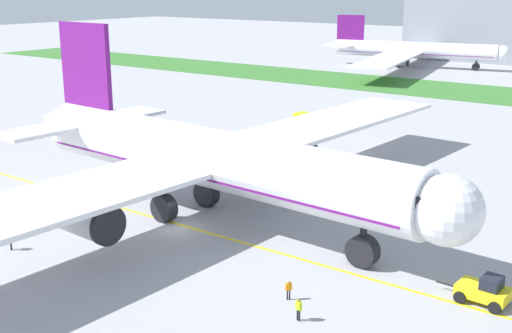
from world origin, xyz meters
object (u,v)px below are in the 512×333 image
Objects in this scene: service_truck_baggage_loader at (311,121)px; ground_crew_wingwalker_port at (10,239)px; ground_crew_wingwalker_starboard at (289,288)px; airliner_foreground at (205,158)px; ground_crew_marshaller_front at (299,307)px; pushback_tug at (485,290)px; parked_airliner_far_left at (411,50)px.

ground_crew_wingwalker_port is at bearing -85.25° from service_truck_baggage_loader.
ground_crew_wingwalker_port is 1.09× the size of ground_crew_wingwalker_starboard.
airliner_foreground reaches higher than ground_crew_marshaller_front.
ground_crew_wingwalker_port is at bearing -170.83° from ground_crew_marshaller_front.
airliner_foreground is 28.49m from pushback_tug.
pushback_tug is 39.51m from ground_crew_wingwalker_port.
pushback_tug is 3.54× the size of ground_crew_wingwalker_starboard.
service_truck_baggage_loader is 0.07× the size of parked_airliner_far_left.
parked_airliner_far_left is at bearing 105.02° from airliner_foreground.
pushback_tug is at bearing -3.01° from airliner_foreground.
ground_crew_marshaller_front is (27.17, 4.38, 0.01)m from ground_crew_wingwalker_port.
airliner_foreground reaches higher than ground_crew_wingwalker_port.
ground_crew_wingwalker_starboard is (-2.30, 2.21, -0.09)m from ground_crew_marshaller_front.
airliner_foreground is 19.06m from ground_crew_wingwalker_port.
parked_airliner_far_left is (-34.10, 127.11, -1.53)m from airliner_foreground.
ground_crew_wingwalker_port reaches higher than ground_crew_wingwalker_starboard.
pushback_tug is 3.25× the size of ground_crew_wingwalker_port.
service_truck_baggage_loader reaches higher than ground_crew_marshaller_front.
parked_airliner_far_left is (-25.36, 143.22, 3.71)m from ground_crew_wingwalker_port.
parked_airliner_far_left is at bearing 110.72° from ground_crew_marshaller_front.
ground_crew_wingwalker_starboard is at bearing 14.85° from ground_crew_wingwalker_port.
pushback_tug is 3.22× the size of ground_crew_marshaller_front.
ground_crew_wingwalker_port is (-8.74, -16.11, -5.25)m from airliner_foreground.
parked_airliner_far_left reaches higher than ground_crew_wingwalker_port.
ground_crew_wingwalker_port is 57.86m from service_truck_baggage_loader.
airliner_foreground is 14.25× the size of service_truck_baggage_loader.
airliner_foreground is 55.63× the size of ground_crew_wingwalker_starboard.
ground_crew_wingwalker_starboard is at bearing -69.81° from parked_airliner_far_left.
ground_crew_wingwalker_starboard is at bearing -145.79° from pushback_tug.
pushback_tug is at bearing -64.24° from parked_airliner_far_left.
airliner_foreground reaches higher than pushback_tug.
ground_crew_wingwalker_port is 25.73m from ground_crew_wingwalker_starboard.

